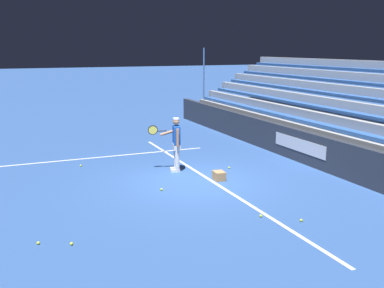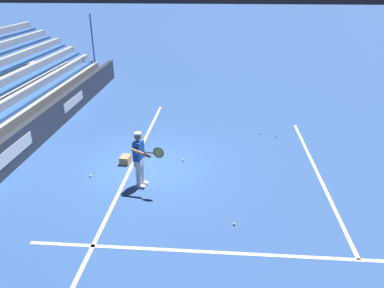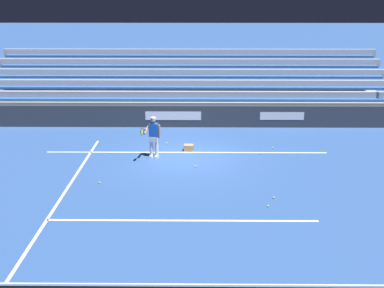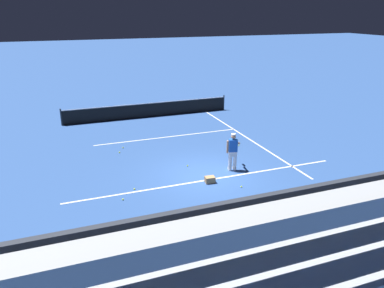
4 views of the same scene
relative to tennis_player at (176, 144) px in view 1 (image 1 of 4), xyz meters
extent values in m
plane|color=#2D5193|center=(-1.34, -0.08, -0.89)|extent=(160.00, 160.00, 0.00)
cube|color=white|center=(-1.34, -0.58, -0.89)|extent=(12.00, 0.10, 0.01)
cube|color=white|center=(2.77, 3.92, -0.89)|extent=(0.10, 12.00, 0.01)
cube|color=#2D333D|center=(-1.34, -4.40, -0.34)|extent=(22.69, 0.24, 1.10)
cube|color=silver|center=(-0.60, -4.27, -0.29)|extent=(2.80, 0.01, 0.44)
cube|color=#9EA3A8|center=(-1.34, -7.00, -0.34)|extent=(21.56, 4.00, 1.10)
cube|color=#2D5BAD|center=(-1.34, -5.40, 0.29)|extent=(21.12, 0.40, 0.12)
cube|color=#9EA3A8|center=(-1.34, -5.68, 0.43)|extent=(21.56, 0.24, 0.45)
cube|color=#2D5BAD|center=(-1.34, -6.20, 0.74)|extent=(21.12, 0.40, 0.12)
cube|color=#9EA3A8|center=(-1.34, -6.48, 0.88)|extent=(21.56, 0.24, 0.45)
cube|color=#2D5BAD|center=(-1.34, -7.00, 1.19)|extent=(21.12, 0.40, 0.12)
cylinder|color=#4C70B2|center=(9.11, -5.10, 1.03)|extent=(0.08, 0.08, 3.85)
cylinder|color=silver|center=(-0.12, 0.00, -0.45)|extent=(0.15, 0.15, 0.88)
cylinder|color=silver|center=(0.10, -0.05, -0.45)|extent=(0.15, 0.15, 0.88)
cube|color=white|center=(-0.11, 0.06, -0.85)|extent=(0.17, 0.30, 0.09)
cube|color=white|center=(0.11, 0.01, -0.85)|extent=(0.17, 0.30, 0.09)
cube|color=silver|center=(-0.01, -0.03, -0.09)|extent=(0.38, 0.29, 0.20)
cube|color=#194CB2|center=(-0.01, -0.03, 0.28)|extent=(0.40, 0.28, 0.58)
sphere|color=#A37556|center=(-0.01, -0.02, 0.71)|extent=(0.21, 0.21, 0.21)
cylinder|color=white|center=(-0.01, -0.02, 0.80)|extent=(0.20, 0.20, 0.05)
cylinder|color=#A37556|center=(-0.25, 0.03, 0.24)|extent=(0.09, 0.09, 0.56)
cylinder|color=#A37556|center=(0.27, 0.12, 0.33)|extent=(0.22, 0.59, 0.24)
cylinder|color=black|center=(0.32, 0.35, 0.38)|extent=(0.10, 0.30, 0.03)
torus|color=black|center=(0.38, 0.62, 0.42)|extent=(0.09, 0.31, 0.31)
cylinder|color=#D6D14C|center=(0.38, 0.62, 0.42)|extent=(0.07, 0.26, 0.27)
cube|color=#A87F51|center=(-1.44, -0.83, -0.76)|extent=(0.42, 0.33, 0.26)
sphere|color=#CCE533|center=(-5.11, -1.09, -0.86)|extent=(0.07, 0.07, 0.07)
sphere|color=#CCE533|center=(-1.74, 1.09, -0.86)|extent=(0.07, 0.07, 0.07)
sphere|color=#CCE533|center=(1.72, 2.71, -0.86)|extent=(0.07, 0.07, 0.07)
sphere|color=#CCE533|center=(-4.06, 4.50, -0.86)|extent=(0.07, 0.07, 0.07)
sphere|color=#CCE533|center=(-4.52, -0.39, -0.86)|extent=(0.07, 0.07, 0.07)
sphere|color=#CCE533|center=(-4.35, 3.89, -0.86)|extent=(0.07, 0.07, 0.07)
sphere|color=#CCE533|center=(-0.42, -1.70, -0.86)|extent=(0.07, 0.07, 0.07)
camera|label=1|loc=(-12.95, 4.92, 2.96)|focal=42.00mm
camera|label=2|loc=(9.51, 2.26, 4.81)|focal=35.00mm
camera|label=3|loc=(-1.74, 17.47, 5.70)|focal=42.00mm
camera|label=4|loc=(-7.06, -13.75, 5.89)|focal=35.00mm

